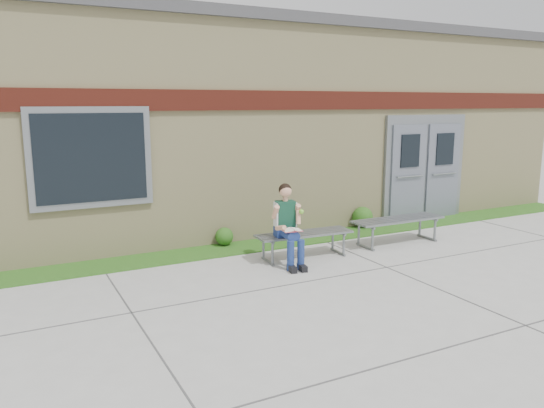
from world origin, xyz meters
TOP-DOWN VIEW (x-y plane):
  - ground at (0.00, 0.00)m, footprint 80.00×80.00m
  - grass_strip at (0.00, 2.60)m, footprint 16.00×0.80m
  - school_building at (-0.00, 5.99)m, footprint 16.20×6.22m
  - bench_left at (0.12, 1.57)m, footprint 1.68×0.56m
  - bench_right at (2.12, 1.57)m, footprint 1.81×0.52m
  - girl at (-0.30, 1.38)m, footprint 0.47×0.81m
  - shrub_mid at (-0.80, 2.85)m, footprint 0.33×0.33m
  - shrub_east at (2.28, 2.85)m, footprint 0.43×0.43m

SIDE VIEW (x-z plane):
  - ground at x=0.00m, z-range 0.00..0.00m
  - grass_strip at x=0.00m, z-range 0.00..0.02m
  - shrub_mid at x=-0.80m, z-range 0.02..0.35m
  - shrub_east at x=2.28m, z-range 0.02..0.45m
  - bench_left at x=0.12m, z-range 0.12..0.55m
  - bench_right at x=2.12m, z-range 0.13..0.60m
  - girl at x=-0.30m, z-range 0.03..1.32m
  - school_building at x=0.00m, z-range 0.00..4.20m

